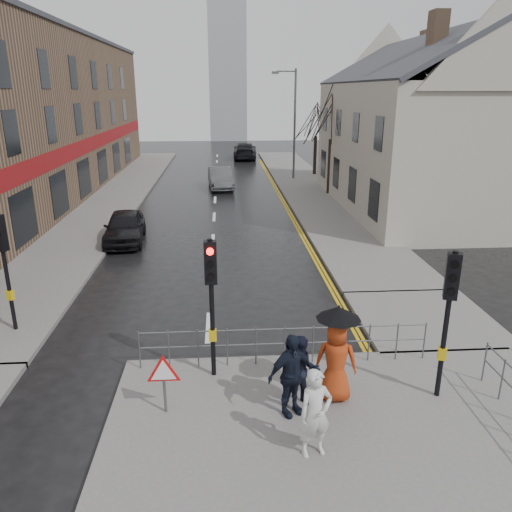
{
  "coord_description": "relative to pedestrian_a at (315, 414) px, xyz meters",
  "views": [
    {
      "loc": [
        0.51,
        -10.33,
        6.64
      ],
      "look_at": [
        1.46,
        3.87,
        1.89
      ],
      "focal_mm": 35.0,
      "sensor_mm": 36.0,
      "label": 1
    }
  ],
  "objects": [
    {
      "name": "pedestrian_a",
      "position": [
        0.0,
        0.0,
        0.0
      ],
      "size": [
        0.72,
        0.56,
        1.75
      ],
      "primitive_type": "imported",
      "rotation": [
        0.0,
        0.0,
        0.24
      ],
      "color": "silver",
      "rests_on": "near_pavement"
    },
    {
      "name": "pedestrian_b",
      "position": [
        -0.01,
        1.51,
        -0.06
      ],
      "size": [
        0.8,
        0.62,
        1.63
      ],
      "primitive_type": "imported",
      "rotation": [
        0.0,
        0.0,
        0.01
      ],
      "color": "black",
      "rests_on": "near_pavement"
    },
    {
      "name": "traffic_signal_far_left",
      "position": [
        -7.61,
        5.68,
        1.44
      ],
      "size": [
        0.34,
        0.33,
        3.4
      ],
      "color": "black",
      "rests_on": "left_pavement"
    },
    {
      "name": "traffic_signal_near_left",
      "position": [
        -1.91,
        2.88,
        1.44
      ],
      "size": [
        0.28,
        0.27,
        3.4
      ],
      "color": "black",
      "rests_on": "near_pavement"
    },
    {
      "name": "street_lamp",
      "position": [
        3.71,
        30.68,
        3.69
      ],
      "size": [
        1.83,
        0.25,
        8.0
      ],
      "color": "#595B5E",
      "rests_on": "right_pavement"
    },
    {
      "name": "car_parked",
      "position": [
        -6.11,
        14.68,
        -0.3
      ],
      "size": [
        1.99,
        4.3,
        1.43
      ],
      "primitive_type": "imported",
      "rotation": [
        0.0,
        0.0,
        0.07
      ],
      "color": "black",
      "rests_on": "ground"
    },
    {
      "name": "ground",
      "position": [
        -2.11,
        2.68,
        -1.01
      ],
      "size": [
        120.0,
        120.0,
        0.0
      ],
      "primitive_type": "plane",
      "color": "black",
      "rests_on": "ground"
    },
    {
      "name": "tree_near",
      "position": [
        5.39,
        24.68,
        4.12
      ],
      "size": [
        2.4,
        2.4,
        6.58
      ],
      "color": "black",
      "rests_on": "right_pavement"
    },
    {
      "name": "car_far",
      "position": [
        0.72,
        43.46,
        -0.21
      ],
      "size": [
        2.54,
        5.66,
        1.61
      ],
      "primitive_type": "imported",
      "rotation": [
        0.0,
        0.0,
        3.09
      ],
      "color": "black",
      "rests_on": "ground"
    },
    {
      "name": "church_tower",
      "position": [
        -0.61,
        64.68,
        7.99
      ],
      "size": [
        5.0,
        5.0,
        18.0
      ],
      "primitive_type": "cube",
      "color": "#989BA0",
      "rests_on": "ground"
    },
    {
      "name": "pedestrian_with_umbrella",
      "position": [
        0.76,
        1.73,
        0.29
      ],
      "size": [
        1.03,
        0.96,
        2.21
      ],
      "color": "#A93713",
      "rests_on": "near_pavement"
    },
    {
      "name": "building_left_terrace",
      "position": [
        -14.11,
        24.68,
        3.99
      ],
      "size": [
        8.0,
        42.0,
        10.0
      ],
      "primitive_type": "cube",
      "color": "brown",
      "rests_on": "ground"
    },
    {
      "name": "left_pavement",
      "position": [
        -8.61,
        25.68,
        -0.94
      ],
      "size": [
        4.0,
        44.0,
        0.14
      ],
      "primitive_type": "cube",
      "color": "#605E5B",
      "rests_on": "ground"
    },
    {
      "name": "guard_railing_front",
      "position": [
        -0.16,
        3.28,
        -0.16
      ],
      "size": [
        7.14,
        0.04,
        1.0
      ],
      "color": "#595B5E",
      "rests_on": "near_pavement"
    },
    {
      "name": "traffic_signal_near_right",
      "position": [
        3.09,
        1.68,
        1.44
      ],
      "size": [
        0.34,
        0.33,
        3.4
      ],
      "color": "black",
      "rests_on": "near_pavement"
    },
    {
      "name": "pavement_bridge_right",
      "position": [
        4.39,
        5.68,
        -0.94
      ],
      "size": [
        4.0,
        4.2,
        0.14
      ],
      "primitive_type": "cube",
      "color": "#605E5B",
      "rests_on": "ground"
    },
    {
      "name": "car_mid",
      "position": [
        -1.74,
        27.54,
        -0.28
      ],
      "size": [
        1.92,
        4.57,
        1.47
      ],
      "primitive_type": "imported",
      "rotation": [
        0.0,
        0.0,
        0.08
      ],
      "color": "#434648",
      "rests_on": "ground"
    },
    {
      "name": "tree_far",
      "position": [
        5.89,
        32.68,
        3.41
      ],
      "size": [
        2.4,
        2.4,
        5.64
      ],
      "color": "black",
      "rests_on": "right_pavement"
    },
    {
      "name": "near_pavement",
      "position": [
        0.89,
        -0.82,
        -0.94
      ],
      "size": [
        10.0,
        9.0,
        0.14
      ],
      "primitive_type": "cube",
      "color": "#605E5B",
      "rests_on": "ground"
    },
    {
      "name": "warning_sign",
      "position": [
        -2.91,
        1.47,
        0.03
      ],
      "size": [
        0.8,
        0.07,
        1.35
      ],
      "color": "#595B5E",
      "rests_on": "near_pavement"
    },
    {
      "name": "right_pavement",
      "position": [
        4.39,
        27.68,
        -0.94
      ],
      "size": [
        4.0,
        40.0,
        0.14
      ],
      "primitive_type": "cube",
      "color": "#605E5B",
      "rests_on": "ground"
    },
    {
      "name": "pedestrian_d",
      "position": [
        -0.29,
        1.27,
        0.04
      ],
      "size": [
        1.16,
        0.87,
        1.82
      ],
      "primitive_type": "imported",
      "rotation": [
        0.0,
        0.0,
        0.45
      ],
      "color": "black",
      "rests_on": "near_pavement"
    },
    {
      "name": "building_right_cream",
      "position": [
        9.89,
        20.68,
        3.77
      ],
      "size": [
        9.0,
        16.4,
        10.1
      ],
      "color": "#AFAA98",
      "rests_on": "ground"
    }
  ]
}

